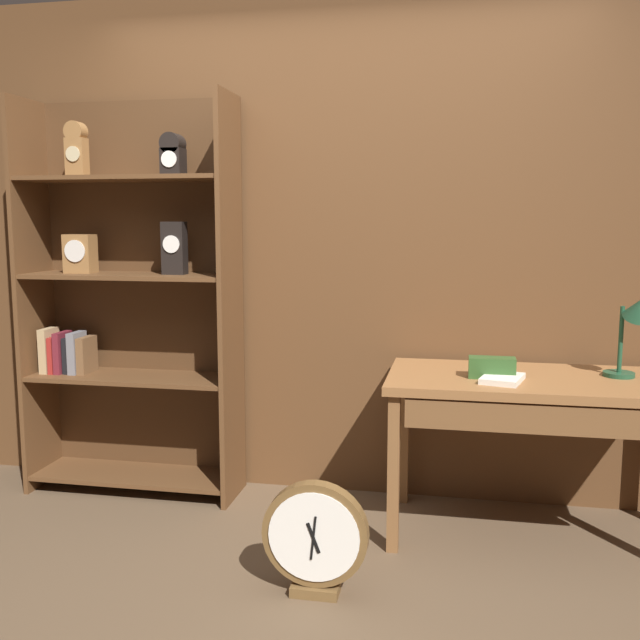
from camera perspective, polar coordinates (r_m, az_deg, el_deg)
ground_plane at (r=2.81m, az=-3.32°, el=-23.07°), size 10.00×10.00×0.00m
back_wood_panel at (r=3.75m, az=1.75°, el=5.70°), size 4.80×0.05×2.60m
bookshelf at (r=3.92m, az=-14.87°, el=1.40°), size 1.12×0.36×2.07m
workbench at (r=3.37m, az=16.58°, el=-5.86°), size 1.30×0.67×0.75m
desk_lamp at (r=3.45m, az=23.70°, el=-0.14°), size 0.21×0.21×0.39m
toolbox_small at (r=3.30m, az=13.48°, el=-3.70°), size 0.21×0.09×0.09m
open_repair_manual at (r=3.25m, az=14.27°, el=-4.53°), size 0.21×0.25×0.02m
round_clock_large at (r=2.89m, az=-0.38°, el=-16.90°), size 0.41×0.11×0.45m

